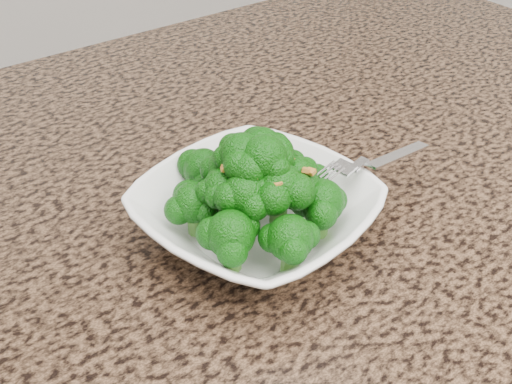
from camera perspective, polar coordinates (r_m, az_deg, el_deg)
granite_counter at (r=0.56m, az=-8.96°, el=-10.46°), size 1.64×1.04×0.03m
bowl at (r=0.59m, az=0.00°, el=-1.94°), size 0.25×0.25×0.05m
broccoli_pile at (r=0.55m, az=0.00°, el=3.12°), size 0.18×0.18×0.07m
garlic_topping at (r=0.53m, az=0.00°, el=6.68°), size 0.11×0.11×0.01m
fork at (r=0.61m, az=9.39°, el=2.55°), size 0.17×0.06×0.01m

